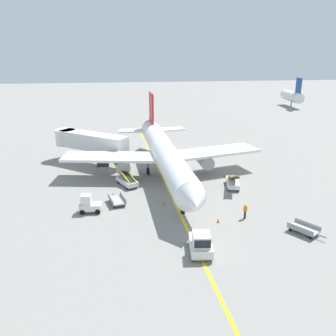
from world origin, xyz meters
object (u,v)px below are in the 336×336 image
at_px(belt_loader_forward_hold, 233,182).
at_px(safety_cone_nose_left, 218,221).
at_px(pushback_tug, 201,244).
at_px(baggage_cart_loaded, 304,229).
at_px(belt_loader_aft_hold, 126,180).
at_px(ground_crew_marshaller, 245,211).
at_px(safety_cone_nose_right, 163,203).
at_px(baggage_cart_empty_trailing, 117,200).
at_px(airliner, 165,154).
at_px(baggage_tug_near_wing, 89,205).
at_px(jet_bridge, 86,141).

relative_size(belt_loader_forward_hold, safety_cone_nose_left, 11.72).
height_order(pushback_tug, safety_cone_nose_left, pushback_tug).
height_order(pushback_tug, baggage_cart_loaded, pushback_tug).
bearing_deg(belt_loader_aft_hold, ground_crew_marshaller, -42.47).
xyz_separation_m(belt_loader_forward_hold, safety_cone_nose_right, (-9.63, -4.35, -0.56)).
height_order(baggage_cart_empty_trailing, safety_cone_nose_right, baggage_cart_empty_trailing).
distance_m(airliner, baggage_tug_near_wing, 14.43).
bearing_deg(belt_loader_forward_hold, baggage_tug_near_wing, -163.53).
height_order(safety_cone_nose_left, safety_cone_nose_right, same).
xyz_separation_m(jet_bridge, safety_cone_nose_left, (15.42, -22.73, -3.32)).
xyz_separation_m(belt_loader_aft_hold, safety_cone_nose_right, (4.19, -6.81, -0.56)).
bearing_deg(belt_loader_forward_hold, jet_bridge, 146.40).
relative_size(pushback_tug, baggage_cart_empty_trailing, 0.98).
height_order(belt_loader_aft_hold, safety_cone_nose_left, belt_loader_aft_hold).
bearing_deg(pushback_tug, ground_crew_marshaller, 45.31).
distance_m(belt_loader_aft_hold, baggage_cart_empty_trailing, 6.01).
height_order(jet_bridge, safety_cone_nose_left, jet_bridge).
height_order(ground_crew_marshaller, safety_cone_nose_left, ground_crew_marshaller).
bearing_deg(baggage_tug_near_wing, jet_bridge, 95.38).
height_order(jet_bridge, ground_crew_marshaller, jet_bridge).
xyz_separation_m(jet_bridge, belt_loader_aft_hold, (6.01, -10.72, -2.77)).
relative_size(airliner, pushback_tug, 9.36).
bearing_deg(baggage_cart_empty_trailing, baggage_cart_loaded, -26.98).
xyz_separation_m(baggage_cart_empty_trailing, ground_crew_marshaller, (13.69, -5.55, 0.44)).
bearing_deg(ground_crew_marshaller, belt_loader_forward_hold, 81.61).
bearing_deg(belt_loader_aft_hold, airliner, 25.68).
bearing_deg(airliner, safety_cone_nose_right, -97.45).
bearing_deg(baggage_cart_empty_trailing, airliner, 52.06).
bearing_deg(safety_cone_nose_right, baggage_cart_empty_trailing, 170.22).
distance_m(belt_loader_forward_hold, belt_loader_aft_hold, 14.03).
xyz_separation_m(belt_loader_aft_hold, baggage_cart_empty_trailing, (-1.20, -5.88, -0.31)).
relative_size(airliner, baggage_tug_near_wing, 14.32).
bearing_deg(jet_bridge, belt_loader_forward_hold, -33.60).
distance_m(baggage_cart_empty_trailing, ground_crew_marshaller, 14.78).
xyz_separation_m(jet_bridge, baggage_cart_empty_trailing, (4.81, -16.60, -3.07)).
bearing_deg(baggage_cart_loaded, safety_cone_nose_right, 147.06).
bearing_deg(ground_crew_marshaller, belt_loader_aft_hold, 137.53).
bearing_deg(pushback_tug, baggage_cart_empty_trailing, 122.58).
relative_size(pushback_tug, belt_loader_forward_hold, 0.73).
xyz_separation_m(baggage_tug_near_wing, baggage_cart_loaded, (21.51, -7.47, -0.46)).
bearing_deg(baggage_cart_loaded, baggage_tug_near_wing, 160.85).
height_order(baggage_tug_near_wing, safety_cone_nose_right, baggage_tug_near_wing).
bearing_deg(belt_loader_forward_hold, baggage_cart_empty_trailing, -167.15).
relative_size(airliner, belt_loader_forward_hold, 6.85).
xyz_separation_m(baggage_cart_loaded, baggage_cart_empty_trailing, (-18.45, 9.39, 0.00)).
xyz_separation_m(belt_loader_forward_hold, baggage_cart_loaded, (3.43, -12.82, -0.31)).
relative_size(jet_bridge, pushback_tug, 3.11).
height_order(baggage_tug_near_wing, baggage_cart_loaded, baggage_tug_near_wing).
height_order(baggage_cart_loaded, safety_cone_nose_right, baggage_cart_loaded).
bearing_deg(ground_crew_marshaller, baggage_cart_empty_trailing, 157.93).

